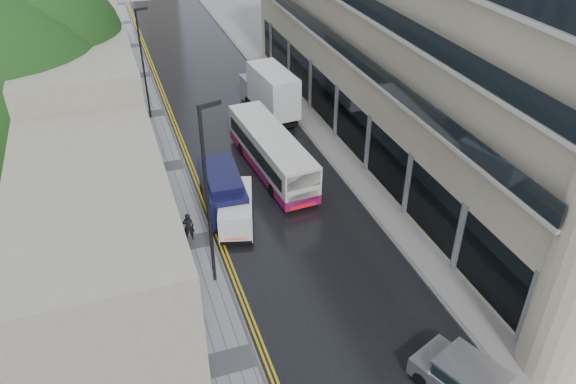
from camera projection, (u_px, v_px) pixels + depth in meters
road at (252, 154)px, 37.72m from camera, size 9.00×85.00×0.02m
left_sidewalk at (164, 168)px, 36.11m from camera, size 2.70×85.00×0.12m
right_sidewalk at (326, 141)px, 39.16m from camera, size 1.80×85.00×0.12m
old_shop_row at (86, 73)px, 33.86m from camera, size 4.50×56.00×12.00m
modern_block at (411, 43)px, 35.50m from camera, size 8.00×40.00×14.00m
tree_near at (18, 140)px, 24.60m from camera, size 10.56×10.56×13.89m
tree_far at (38, 58)px, 35.36m from camera, size 9.24×9.24×12.46m
cream_bus at (272, 177)px, 32.66m from camera, size 2.97×10.00×2.69m
white_lorry at (266, 102)px, 40.23m from camera, size 2.79×7.33×3.76m
white_van at (220, 226)px, 29.34m from camera, size 2.79×4.45×1.87m
navy_van at (211, 209)px, 30.01m from camera, size 2.36×5.25×2.62m
pedestrian at (188, 227)px, 29.35m from camera, size 0.66×0.50×1.62m
lamp_post_near at (208, 201)px, 24.65m from camera, size 1.05×0.50×9.12m
lamp_post_far at (143, 66)px, 39.98m from camera, size 0.93×0.38×8.05m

